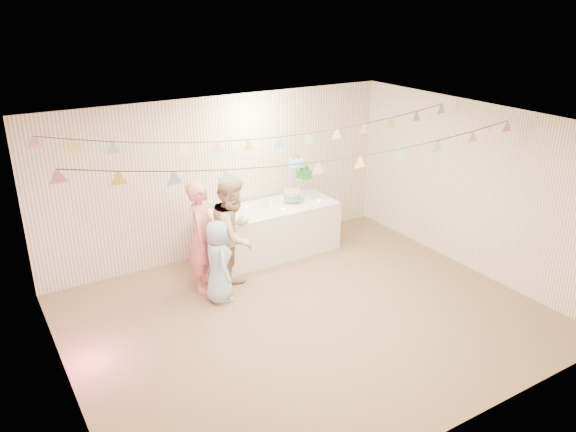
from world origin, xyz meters
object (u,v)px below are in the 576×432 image
cake_stand (298,183)px  person_child (218,261)px  table (271,230)px  person_adult_a (203,237)px  person_adult_b (234,235)px

cake_stand → person_child: cake_stand is taller
table → person_adult_a: 1.58m
table → person_child: (-1.38, -0.95, 0.19)m
table → person_adult_b: bearing=-143.1°
table → person_child: size_ratio=1.83×
person_adult_a → person_child: person_adult_a is taller
cake_stand → person_adult_b: person_adult_b is taller
table → person_adult_b: (-1.07, -0.80, 0.46)m
table → cake_stand: 0.90m
table → person_adult_b: size_ratio=1.26×
table → person_adult_b: 1.41m
table → person_adult_a: size_ratio=1.33×
person_adult_a → cake_stand: bearing=-37.4°
table → cake_stand: cake_stand is taller
person_adult_a → person_adult_b: bearing=-89.6°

